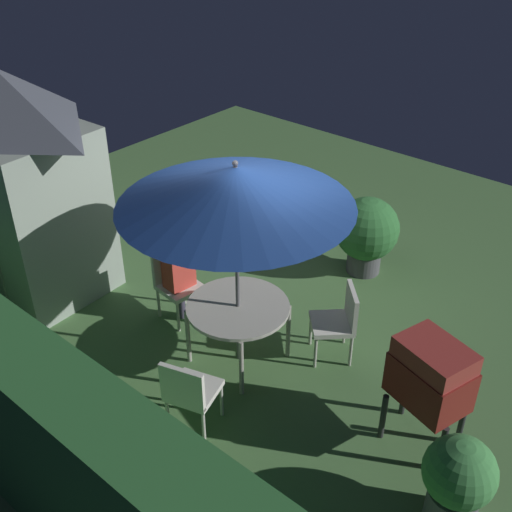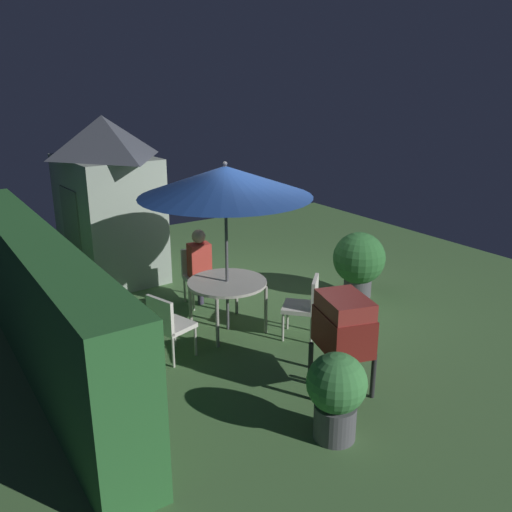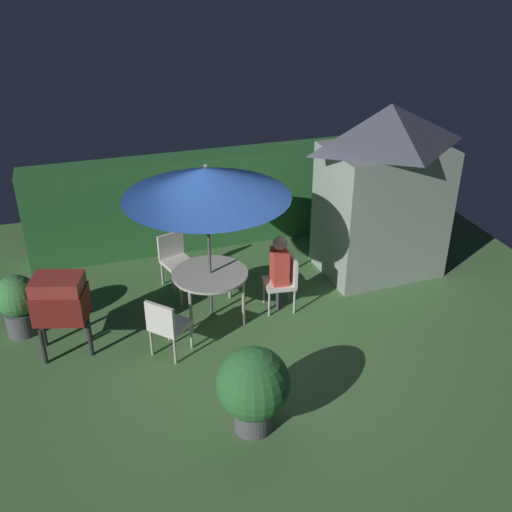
# 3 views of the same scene
# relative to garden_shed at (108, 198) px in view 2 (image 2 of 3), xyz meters

# --- Properties ---
(ground_plane) EXTENTS (11.00, 11.00, 0.00)m
(ground_plane) POSITION_rel_garden_shed_xyz_m (-2.70, -1.62, -1.49)
(ground_plane) COLOR #47703D
(hedge_backdrop) EXTENTS (6.29, 0.62, 1.75)m
(hedge_backdrop) POSITION_rel_garden_shed_xyz_m (-2.70, 1.88, -0.61)
(hedge_backdrop) COLOR #28602D
(hedge_backdrop) RESTS_ON ground
(garden_shed) EXTENTS (2.12, 1.57, 2.92)m
(garden_shed) POSITION_rel_garden_shed_xyz_m (0.00, 0.00, 0.00)
(garden_shed) COLOR gray
(garden_shed) RESTS_ON ground
(patio_table) EXTENTS (1.14, 1.14, 0.76)m
(patio_table) POSITION_rel_garden_shed_xyz_m (-3.13, -0.60, -0.80)
(patio_table) COLOR #B2ADA3
(patio_table) RESTS_ON ground
(patio_umbrella) EXTENTS (2.40, 2.40, 2.47)m
(patio_umbrella) POSITION_rel_garden_shed_xyz_m (-3.13, -0.60, 0.71)
(patio_umbrella) COLOR #4C4C51
(patio_umbrella) RESTS_ON ground
(bbq_grill) EXTENTS (0.81, 0.68, 1.20)m
(bbq_grill) POSITION_rel_garden_shed_xyz_m (-5.30, -0.86, -0.64)
(bbq_grill) COLOR maroon
(bbq_grill) RESTS_ON ground
(chair_near_shed) EXTENTS (0.51, 0.51, 0.90)m
(chair_near_shed) POSITION_rel_garden_shed_xyz_m (-1.98, -0.73, -0.97)
(chair_near_shed) COLOR silver
(chair_near_shed) RESTS_ON ground
(chair_far_side) EXTENTS (0.58, 0.58, 0.90)m
(chair_far_side) POSITION_rel_garden_shed_xyz_m (-3.48, 0.50, -0.97)
(chair_far_side) COLOR silver
(chair_far_side) RESTS_ON ground
(chair_toward_hedge) EXTENTS (0.65, 0.65, 0.90)m
(chair_toward_hedge) POSITION_rel_garden_shed_xyz_m (-3.95, -1.39, -0.97)
(chair_toward_hedge) COLOR silver
(chair_toward_hedge) RESTS_ON ground
(potted_plant_by_shed) EXTENTS (0.87, 0.87, 1.11)m
(potted_plant_by_shed) POSITION_rel_garden_shed_xyz_m (-3.23, -3.10, -0.87)
(potted_plant_by_shed) COLOR #4C4C51
(potted_plant_by_shed) RESTS_ON ground
(potted_plant_by_grill) EXTENTS (0.62, 0.62, 0.95)m
(potted_plant_by_grill) POSITION_rel_garden_shed_xyz_m (-5.93, -0.21, -0.96)
(potted_plant_by_grill) COLOR #4C4C51
(potted_plant_by_grill) RESTS_ON ground
(person_in_red) EXTENTS (0.28, 0.36, 1.26)m
(person_in_red) POSITION_rel_garden_shed_xyz_m (-2.07, -0.72, -0.71)
(person_in_red) COLOR #CC3D33
(person_in_red) RESTS_ON ground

